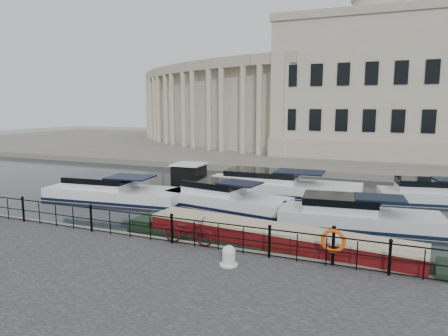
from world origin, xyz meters
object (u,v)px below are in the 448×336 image
at_px(harbour_hut, 189,180).
at_px(bicycle, 189,231).
at_px(life_ring_post, 333,241).
at_px(narrowboat, 274,247).
at_px(mooring_bollard, 229,256).

bearing_deg(harbour_hut, bicycle, -64.44).
height_order(life_ring_post, harbour_hut, harbour_hut).
relative_size(narrowboat, harbour_hut, 4.93).
distance_m(mooring_bollard, life_ring_post, 3.58).
distance_m(bicycle, mooring_bollard, 2.62).
bearing_deg(bicycle, life_ring_post, -92.07).
bearing_deg(bicycle, narrowboat, -66.64).
height_order(mooring_bollard, harbour_hut, harbour_hut).
xyz_separation_m(mooring_bollard, life_ring_post, (3.29, 1.30, 0.53)).
xyz_separation_m(bicycle, life_ring_post, (5.53, -0.05, 0.32)).
xyz_separation_m(mooring_bollard, narrowboat, (0.86, 2.78, -0.52)).
bearing_deg(narrowboat, harbour_hut, 139.43).
distance_m(mooring_bollard, narrowboat, 2.96).
xyz_separation_m(bicycle, harbour_hut, (-5.31, 10.39, -0.14)).
bearing_deg(harbour_hut, narrowboat, -48.30).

